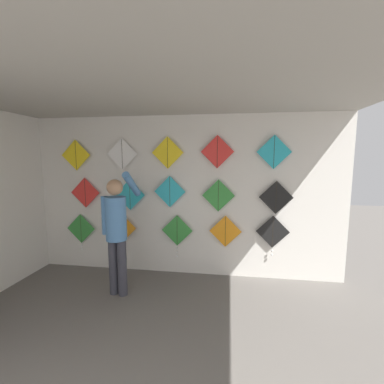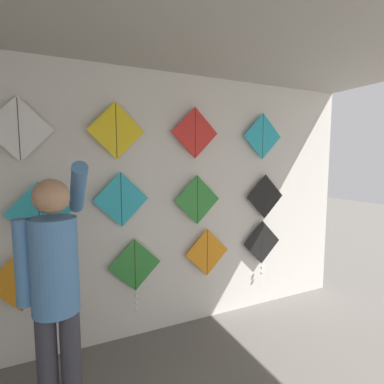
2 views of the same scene
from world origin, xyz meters
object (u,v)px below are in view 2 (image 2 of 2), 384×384
(kite_12, at_px, (116,131))
(kite_13, at_px, (195,133))
(kite_6, at_px, (39,212))
(kite_14, at_px, (263,136))
(kite_11, at_px, (19,129))
(kite_3, at_px, (207,252))
(kite_9, at_px, (265,196))
(kite_1, at_px, (20,282))
(kite_8, at_px, (197,200))
(shopkeeper, at_px, (55,283))
(kite_7, at_px, (121,200))
(kite_4, at_px, (262,244))
(kite_2, at_px, (135,269))

(kite_12, height_order, kite_13, kite_13)
(kite_6, xyz_separation_m, kite_14, (2.46, 0.00, 0.75))
(kite_11, bearing_deg, kite_3, 0.00)
(kite_13, bearing_deg, kite_9, 0.00)
(kite_1, distance_m, kite_8, 1.87)
(shopkeeper, bearing_deg, kite_13, 38.38)
(kite_14, bearing_deg, kite_7, 180.00)
(shopkeeper, distance_m, kite_9, 2.58)
(kite_9, xyz_separation_m, kite_14, (-0.06, 0.00, 0.74))
(shopkeeper, height_order, kite_6, shopkeeper)
(kite_4, bearing_deg, kite_2, -179.99)
(shopkeeper, xyz_separation_m, kite_11, (-0.22, 0.81, 1.09))
(kite_12, bearing_deg, kite_6, 180.00)
(kite_8, bearing_deg, kite_13, 180.00)
(kite_6, bearing_deg, kite_1, 180.00)
(kite_2, bearing_deg, kite_9, 0.03)
(kite_4, bearing_deg, kite_14, 178.68)
(shopkeeper, distance_m, kite_4, 2.53)
(kite_7, bearing_deg, kite_1, 180.00)
(kite_3, bearing_deg, shopkeeper, -153.25)
(kite_8, bearing_deg, shopkeeper, -151.28)
(kite_14, bearing_deg, kite_9, 0.00)
(kite_4, bearing_deg, kite_1, 179.99)
(kite_9, bearing_deg, kite_14, 180.00)
(kite_7, bearing_deg, kite_4, -0.02)
(kite_3, relative_size, kite_7, 1.00)
(shopkeeper, relative_size, kite_1, 3.40)
(kite_12, bearing_deg, kite_8, 0.00)
(kite_2, distance_m, kite_6, 1.08)
(kite_7, xyz_separation_m, kite_14, (1.73, 0.00, 0.68))
(kite_1, bearing_deg, kite_11, 0.00)
(shopkeeper, distance_m, kite_8, 1.72)
(kite_4, relative_size, kite_11, 1.25)
(kite_4, bearing_deg, kite_8, 179.96)
(kite_12, relative_size, kite_14, 1.00)
(kite_3, distance_m, kite_8, 0.63)
(kite_9, bearing_deg, kite_11, 180.00)
(kite_2, height_order, kite_12, kite_12)
(kite_4, bearing_deg, kite_13, 179.96)
(kite_7, relative_size, kite_12, 1.00)
(kite_2, height_order, kite_6, kite_6)
(shopkeeper, distance_m, kite_12, 1.49)
(kite_4, distance_m, kite_7, 1.88)
(kite_1, bearing_deg, kite_6, 0.00)
(kite_2, bearing_deg, kite_7, 179.54)
(kite_7, height_order, kite_11, kite_11)
(kite_3, relative_size, kite_9, 1.00)
(kite_6, distance_m, kite_8, 1.58)
(kite_13, bearing_deg, shopkeeper, -150.82)
(kite_4, bearing_deg, kite_6, 179.98)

